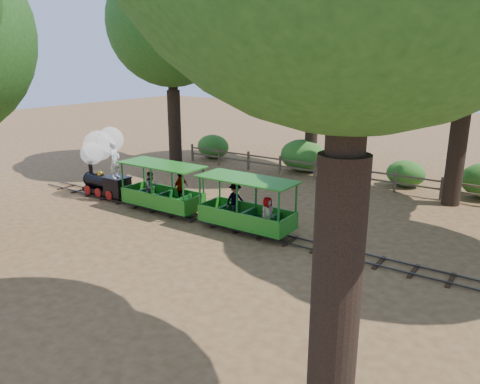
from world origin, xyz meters
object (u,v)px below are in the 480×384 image
Objects in this scene: fence at (333,171)px; locomotive at (102,157)px; carriage_rear at (246,210)px; carriage_front at (163,192)px.

locomotive is at bearing -132.74° from fence.
carriage_rear is at bearing -0.21° from locomotive.
fence is (7.33, 7.94, -1.20)m from locomotive.
carriage_rear is (3.95, 0.02, -0.00)m from carriage_front.
fence is at bearing 64.83° from carriage_front.
locomotive is at bearing 179.79° from carriage_rear.
locomotive is 3.72m from carriage_front.
carriage_front is at bearing -115.17° from fence.
locomotive reaches higher than carriage_rear.
carriage_rear is (7.54, -0.03, -0.99)m from locomotive.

